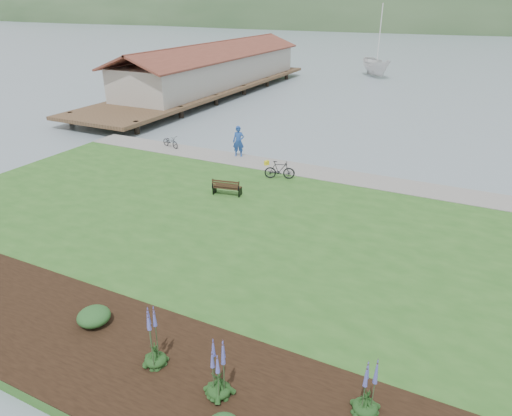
{
  "coord_description": "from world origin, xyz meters",
  "views": [
    {
      "loc": [
        7.34,
        -17.11,
        9.6
      ],
      "look_at": [
        -0.7,
        -0.9,
        1.3
      ],
      "focal_mm": 32.0,
      "sensor_mm": 36.0,
      "label": 1
    }
  ],
  "objects": [
    {
      "name": "bicycle_b",
      "position": [
        -2.16,
        5.03,
        0.91
      ],
      "size": [
        1.05,
        1.77,
        1.03
      ],
      "primitive_type": "imported",
      "rotation": [
        0.0,
        0.0,
        1.92
      ],
      "color": "black",
      "rests_on": "lawn"
    },
    {
      "name": "shoreline_path",
      "position": [
        0.0,
        6.9,
        0.42
      ],
      "size": [
        34.0,
        2.2,
        0.03
      ],
      "primitive_type": "cube",
      "color": "gray",
      "rests_on": "lawn"
    },
    {
      "name": "garden_bed",
      "position": [
        3.0,
        -9.8,
        0.42
      ],
      "size": [
        24.0,
        4.4,
        0.04
      ],
      "primitive_type": "cube",
      "color": "black",
      "rests_on": "lawn"
    },
    {
      "name": "pier_pavilion",
      "position": [
        -20.0,
        27.52,
        2.64
      ],
      "size": [
        8.0,
        36.0,
        5.4
      ],
      "color": "#4C3826",
      "rests_on": "ground"
    },
    {
      "name": "bicycle_a",
      "position": [
        -11.21,
        7.2,
        0.8
      ],
      "size": [
        0.94,
        1.63,
        0.8
      ],
      "primitive_type": "imported",
      "rotation": [
        0.0,
        0.0,
        1.29
      ],
      "color": "black",
      "rests_on": "lawn"
    },
    {
      "name": "pannier",
      "position": [
        -3.76,
        6.73,
        0.55
      ],
      "size": [
        0.26,
        0.32,
        0.3
      ],
      "primitive_type": "cube",
      "rotation": [
        0.0,
        0.0,
        -0.33
      ],
      "color": "gold",
      "rests_on": "lawn"
    },
    {
      "name": "person",
      "position": [
        -6.1,
        7.5,
        1.56
      ],
      "size": [
        0.98,
        0.81,
        2.33
      ],
      "primitive_type": "imported",
      "rotation": [
        0.0,
        0.0,
        0.3
      ],
      "color": "#22499D",
      "rests_on": "lawn"
    },
    {
      "name": "ground",
      "position": [
        0.0,
        0.0,
        0.0
      ],
      "size": [
        600.0,
        600.0,
        0.0
      ],
      "primitive_type": "plane",
      "color": "gray",
      "rests_on": "ground"
    },
    {
      "name": "sailboat",
      "position": [
        -6.47,
        47.38,
        0.0
      ],
      "size": [
        15.59,
        15.63,
        29.18
      ],
      "primitive_type": "imported",
      "rotation": [
        0.0,
        0.0,
        0.63
      ],
      "color": "silver",
      "rests_on": "ground"
    },
    {
      "name": "park_bench",
      "position": [
        -3.63,
        1.63,
        0.85
      ],
      "size": [
        1.53,
        0.85,
        0.9
      ],
      "rotation": [
        0.0,
        0.0,
        0.19
      ],
      "color": "black",
      "rests_on": "lawn"
    },
    {
      "name": "shrub_0",
      "position": [
        -2.2,
        -9.14,
        0.69
      ],
      "size": [
        1.02,
        1.02,
        0.51
      ],
      "primitive_type": "ellipsoid",
      "color": "#1E4C21",
      "rests_on": "garden_bed"
    },
    {
      "name": "echium_0",
      "position": [
        2.69,
        -9.85,
        1.25
      ],
      "size": [
        0.62,
        0.62,
        1.91
      ],
      "color": "#153A15",
      "rests_on": "garden_bed"
    },
    {
      "name": "echium_4",
      "position": [
        0.59,
        -9.71,
        1.43
      ],
      "size": [
        0.62,
        0.62,
        2.29
      ],
      "color": "#153A15",
      "rests_on": "garden_bed"
    },
    {
      "name": "lawn",
      "position": [
        0.0,
        -2.0,
        0.2
      ],
      "size": [
        34.0,
        20.0,
        0.4
      ],
      "primitive_type": "cube",
      "color": "#2B5E21",
      "rests_on": "ground"
    },
    {
      "name": "echium_1",
      "position": [
        6.15,
        -8.75,
        1.12
      ],
      "size": [
        0.62,
        0.62,
        1.84
      ],
      "color": "#153A15",
      "rests_on": "garden_bed"
    }
  ]
}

